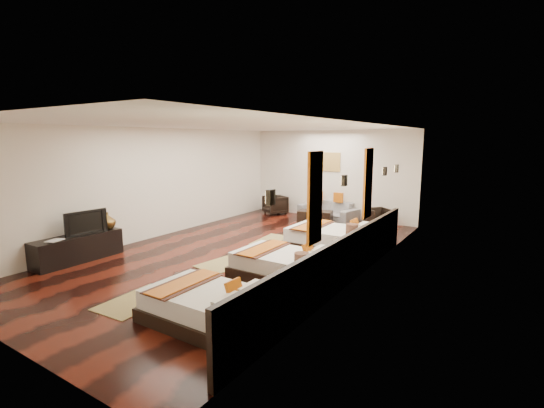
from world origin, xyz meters
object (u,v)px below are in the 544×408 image
Objects in this scene: tv at (84,222)px; figurine at (107,221)px; bed_mid at (287,265)px; armchair_left at (275,205)px; armchair_right at (378,218)px; book at (50,240)px; bed_far at (335,239)px; sofa at (328,210)px; tv_console at (78,248)px; coffee_table at (315,217)px; nightstand_b at (351,253)px; table_plant at (314,207)px; nightstand_a at (301,287)px; bed_near at (211,306)px.

tv is 2.41× the size of figurine.
armchair_left is (-3.50, 5.11, 0.06)m from bed_mid.
tv is 1.28× the size of armchair_left.
figurine is 0.58× the size of armchair_right.
book is (-4.19, -2.01, 0.31)m from bed_mid.
bed_far is 1.06× the size of sofa.
tv_console is 0.92× the size of sofa.
armchair_left is at bearing 159.95° from coffee_table.
nightstand_b is at bearing 57.71° from bed_mid.
bed_far is 5.52m from tv_console.
bed_mid is at bearing -68.97° from table_plant.
armchair_right is 1.82m from coffee_table.
bed_mid is at bearing 25.64° from book.
tv is 7.11m from sofa.
sofa is at bearing 117.86° from armchair_right.
armchair_left is at bearing 125.48° from nightstand_a.
bed_far is 2.53× the size of nightstand_a.
book is 0.30× the size of coffee_table.
bed_mid is 6.33× the size of book.
armchair_right is 1.88m from table_plant.
bed_far reaches higher than table_plant.
bed_mid reaches higher than coffee_table.
figurine is 0.19× the size of sofa.
tv_console is at bearing -160.75° from bed_mid.
tv_console reaches higher than coffee_table.
bed_far is at bearing 34.36° from figurine.
bed_far is at bearing 89.94° from bed_mid.
bed_near is 7.98m from armchair_left.
nightstand_b is at bearing -13.23° from armchair_left.
nightstand_b is 2.93× the size of book.
tv_console is 2.86× the size of armchair_right.
bed_mid reaches higher than armchair_left.
armchair_right is (4.29, 5.68, -0.45)m from figurine.
nightstand_b is at bearing 90.00° from nightstand_a.
figurine reaches higher than coffee_table.
tv is at bearing -113.10° from table_plant.
tv_console is 6.61m from armchair_left.
tv_console is (-4.19, 0.59, 0.03)m from bed_near.
figurine is at bearing -98.93° from sofa.
bed_near reaches higher than coffee_table.
sofa reaches higher than coffee_table.
armchair_left is at bearing 127.81° from armchair_right.
sofa is (2.54, 7.34, -0.28)m from book.
nightstand_b is 1.41× the size of armchair_right.
sofa is at bearing 87.26° from table_plant.
figurine reaches higher than armchair_right.
coffee_table is at bearing 68.50° from book.
sofa is (-1.65, 5.33, 0.04)m from bed_mid.
nightstand_b is (0.00, 2.05, 0.02)m from nightstand_a.
nightstand_b is 5.79m from armchair_left.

